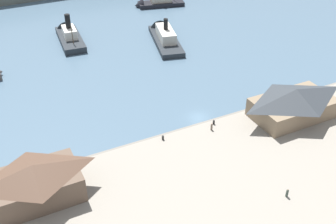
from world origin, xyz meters
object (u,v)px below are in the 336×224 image
at_px(ferry_shed_east_terminal, 35,182).
at_px(ferry_moored_east, 164,35).
at_px(ferry_moored_west, 155,3).
at_px(mooring_post_east, 214,122).
at_px(mooring_post_center_east, 163,138).
at_px(ferry_approaching_east, 69,35).
at_px(pedestrian_near_cart, 287,193).
at_px(pedestrian_near_west_shed, 212,127).
at_px(ferry_shed_customs_shed, 294,102).

xyz_separation_m(ferry_shed_east_terminal, ferry_moored_east, (49.57, 53.24, -3.35)).
height_order(ferry_shed_east_terminal, ferry_moored_west, ferry_shed_east_terminal).
xyz_separation_m(mooring_post_east, mooring_post_center_east, (-12.11, -0.06, 0.00)).
bearing_deg(ferry_approaching_east, ferry_moored_east, -26.12).
bearing_deg(mooring_post_center_east, ferry_moored_east, 63.81).
distance_m(pedestrian_near_cart, pedestrian_near_west_shed, 22.24).
relative_size(mooring_post_east, ferry_moored_east, 0.04).
xyz_separation_m(pedestrian_near_west_shed, ferry_approaching_east, (-13.48, 62.71, -0.45)).
height_order(ferry_approaching_east, ferry_moored_west, ferry_approaching_east).
relative_size(pedestrian_near_cart, ferry_moored_east, 0.07).
distance_m(ferry_shed_customs_shed, ferry_moored_east, 53.37).
bearing_deg(pedestrian_near_cart, mooring_post_center_east, 116.50).
distance_m(pedestrian_near_west_shed, ferry_moored_west, 82.56).
bearing_deg(pedestrian_near_west_shed, ferry_shed_east_terminal, -174.41).
bearing_deg(mooring_post_east, ferry_moored_west, 74.01).
relative_size(ferry_shed_customs_shed, ferry_moored_west, 0.93).
bearing_deg(ferry_shed_east_terminal, ferry_approaching_east, 70.88).
relative_size(ferry_shed_customs_shed, ferry_approaching_east, 0.85).
distance_m(pedestrian_near_west_shed, ferry_moored_east, 51.37).
bearing_deg(pedestrian_near_west_shed, ferry_shed_customs_shed, -10.14).
height_order(pedestrian_near_west_shed, mooring_post_east, pedestrian_near_west_shed).
xyz_separation_m(mooring_post_center_east, ferry_moored_east, (23.68, 48.16, -0.21)).
height_order(mooring_post_center_east, ferry_approaching_east, ferry_approaching_east).
distance_m(ferry_shed_east_terminal, ferry_moored_west, 102.31).
xyz_separation_m(ferry_shed_east_terminal, ferry_shed_customs_shed, (55.05, 0.24, -0.19)).
bearing_deg(ferry_shed_customs_shed, mooring_post_east, 163.97).
distance_m(pedestrian_near_cart, ferry_moored_east, 72.85).
distance_m(ferry_shed_customs_shed, pedestrian_near_cart, 25.77).
xyz_separation_m(pedestrian_near_cart, pedestrian_near_west_shed, (-1.25, 22.20, -0.02)).
distance_m(pedestrian_near_west_shed, mooring_post_east, 2.22).
xyz_separation_m(ferry_shed_east_terminal, mooring_post_center_east, (25.88, 5.09, -3.14)).
relative_size(mooring_post_east, ferry_moored_west, 0.05).
xyz_separation_m(pedestrian_near_cart, mooring_post_center_east, (-11.83, 23.72, -0.33)).
relative_size(ferry_shed_customs_shed, pedestrian_near_cart, 10.55).
relative_size(ferry_approaching_east, ferry_moored_west, 1.10).
relative_size(mooring_post_east, ferry_approaching_east, 0.04).
relative_size(ferry_shed_east_terminal, ferry_moored_west, 0.76).
distance_m(ferry_shed_customs_shed, ferry_moored_west, 82.63).
bearing_deg(pedestrian_near_cart, ferry_moored_east, 80.63).
relative_size(pedestrian_near_cart, pedestrian_near_west_shed, 1.03).
relative_size(pedestrian_near_cart, mooring_post_center_east, 1.90).
relative_size(pedestrian_near_west_shed, ferry_approaching_east, 0.08).
distance_m(pedestrian_near_cart, ferry_approaching_east, 86.18).
height_order(ferry_shed_east_terminal, ferry_shed_customs_shed, ferry_shed_east_terminal).
relative_size(pedestrian_near_west_shed, ferry_moored_west, 0.09).
xyz_separation_m(ferry_approaching_east, ferry_moored_west, (37.22, 16.37, -0.26)).
bearing_deg(pedestrian_near_west_shed, mooring_post_east, 45.74).
xyz_separation_m(ferry_shed_east_terminal, pedestrian_near_west_shed, (36.46, 3.57, -2.84)).
height_order(mooring_post_east, ferry_moored_east, ferry_moored_east).
bearing_deg(ferry_moored_west, ferry_approaching_east, -156.26).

